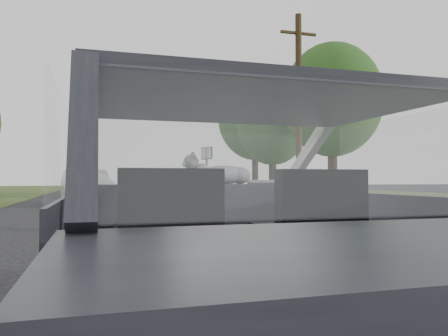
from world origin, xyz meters
TOP-DOWN VIEW (x-y plane):
  - subject_car at (0.00, 0.00)m, footprint 1.80×4.00m
  - dashboard at (0.00, 0.62)m, footprint 1.58×0.45m
  - driver_seat at (-0.40, -0.29)m, footprint 0.50×0.72m
  - passenger_seat at (0.40, -0.29)m, footprint 0.50×0.72m
  - steering_wheel at (-0.40, 0.33)m, footprint 0.36×0.36m
  - cat at (0.17, 0.66)m, footprint 0.55×0.19m
  - guardrail at (4.30, 10.00)m, footprint 0.05×90.00m
  - other_car at (-1.13, 16.01)m, footprint 2.51×4.61m
  - highway_sign at (4.92, 20.21)m, footprint 0.44×1.08m
  - utility_pole at (6.77, 12.88)m, footprint 0.29×0.29m
  - tree_1 at (11.87, 19.12)m, footprint 6.98×6.98m
  - tree_2 at (10.55, 24.59)m, footprint 5.98×5.98m
  - tree_3 at (12.73, 33.77)m, footprint 8.33×8.33m

SIDE VIEW (x-z plane):
  - guardrail at x=4.30m, z-range 0.42..0.74m
  - other_car at x=-1.13m, z-range 0.00..1.44m
  - subject_car at x=0.00m, z-range 0.00..1.45m
  - dashboard at x=0.00m, z-range 0.70..1.00m
  - driver_seat at x=-0.40m, z-range 0.67..1.09m
  - passenger_seat at x=0.40m, z-range 0.67..1.09m
  - steering_wheel at x=-0.40m, z-range 0.90..0.94m
  - cat at x=0.17m, z-range 0.96..1.20m
  - highway_sign at x=4.92m, z-range 0.00..2.75m
  - tree_2 at x=10.55m, z-range 0.00..7.29m
  - utility_pole at x=6.77m, z-range 0.00..7.47m
  - tree_1 at x=11.87m, z-range 0.00..8.42m
  - tree_3 at x=12.73m, z-range 0.00..10.01m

